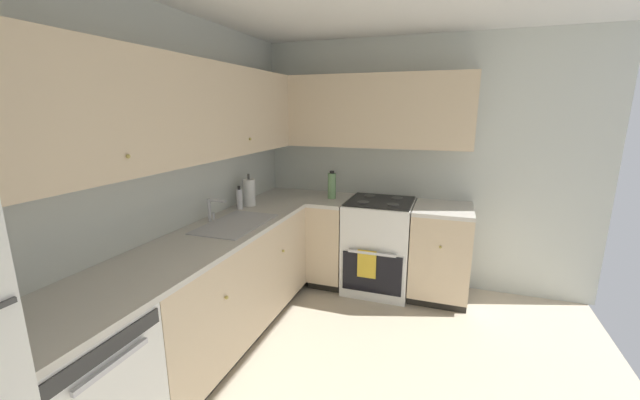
% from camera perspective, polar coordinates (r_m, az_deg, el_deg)
% --- Properties ---
extents(wall_back, '(4.03, 0.05, 2.41)m').
position_cam_1_polar(wall_back, '(2.67, -26.19, 0.52)').
color(wall_back, silver).
rests_on(wall_back, ground_plane).
extents(wall_right, '(0.05, 3.24, 2.41)m').
position_cam_1_polar(wall_right, '(3.85, 14.88, 5.04)').
color(wall_right, silver).
rests_on(wall_right, ground_plane).
extents(lower_cabinets_back, '(1.89, 0.62, 0.85)m').
position_cam_1_polar(lower_cabinets_back, '(3.02, -14.42, -12.68)').
color(lower_cabinets_back, beige).
rests_on(lower_cabinets_back, ground_plane).
extents(countertop_back, '(3.09, 0.60, 0.03)m').
position_cam_1_polar(countertop_back, '(2.86, -14.91, -4.78)').
color(countertop_back, beige).
rests_on(countertop_back, lower_cabinets_back).
extents(lower_cabinets_right, '(0.62, 1.48, 0.85)m').
position_cam_1_polar(lower_cabinets_right, '(3.75, 11.30, -7.29)').
color(lower_cabinets_right, beige).
rests_on(lower_cabinets_right, ground_plane).
extents(countertop_right, '(0.60, 1.48, 0.03)m').
position_cam_1_polar(countertop_right, '(3.61, 11.61, -0.79)').
color(countertop_right, beige).
rests_on(countertop_right, lower_cabinets_right).
extents(oven_range, '(0.68, 0.62, 1.03)m').
position_cam_1_polar(oven_range, '(3.78, 8.88, -6.67)').
color(oven_range, white).
rests_on(oven_range, ground_plane).
extents(upper_cabinets_back, '(2.77, 0.34, 0.67)m').
position_cam_1_polar(upper_cabinets_back, '(2.68, -20.54, 12.35)').
color(upper_cabinets_back, beige).
extents(upper_cabinets_right, '(0.32, 2.03, 0.67)m').
position_cam_1_polar(upper_cabinets_right, '(3.71, 6.34, 13.17)').
color(upper_cabinets_right, beige).
extents(sink, '(0.67, 0.40, 0.10)m').
position_cam_1_polar(sink, '(2.98, -12.57, -4.32)').
color(sink, '#B7B7BC').
rests_on(sink, countertop_back).
extents(faucet, '(0.07, 0.16, 0.18)m').
position_cam_1_polar(faucet, '(3.06, -15.94, -1.13)').
color(faucet, silver).
rests_on(faucet, countertop_back).
extents(soap_bottle, '(0.05, 0.05, 0.21)m').
position_cam_1_polar(soap_bottle, '(3.40, -12.05, 0.17)').
color(soap_bottle, silver).
rests_on(soap_bottle, countertop_back).
extents(paper_towel_roll, '(0.11, 0.11, 0.30)m').
position_cam_1_polar(paper_towel_roll, '(3.49, -10.63, 1.13)').
color(paper_towel_roll, white).
rests_on(paper_towel_roll, countertop_back).
extents(oil_bottle, '(0.08, 0.08, 0.27)m').
position_cam_1_polar(oil_bottle, '(3.72, 1.80, 2.20)').
color(oil_bottle, '#729E66').
rests_on(oil_bottle, countertop_right).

